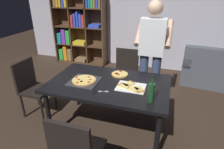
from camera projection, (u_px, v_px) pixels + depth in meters
ground_plane at (109, 127)px, 2.83m from camera, size 12.00×12.00×0.00m
back_wall at (143, 11)px, 4.49m from camera, size 6.40×0.10×2.80m
dining_table at (109, 87)px, 2.54m from camera, size 1.59×0.99×0.75m
chair_far_side at (126, 71)px, 3.46m from camera, size 0.42×0.42×0.90m
chair_left_end at (32, 85)px, 2.96m from camera, size 0.42×0.42×0.90m
bookshelf at (78, 27)px, 4.93m from camera, size 1.40×0.35×1.95m
person_serving_pizza at (151, 51)px, 2.94m from camera, size 0.55×0.54×1.75m
pepperoni_pizza_on_tray at (84, 80)px, 2.53m from camera, size 0.39×0.39×0.04m
pizza_slices_on_towel at (131, 87)px, 2.37m from camera, size 0.37×0.28×0.03m
wine_bottle at (151, 92)px, 2.04m from camera, size 0.07×0.07×0.32m
kitchen_scissors at (98, 91)px, 2.28m from camera, size 0.20×0.10×0.01m
second_pizza_plain at (120, 74)px, 2.73m from camera, size 0.24×0.24×0.03m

